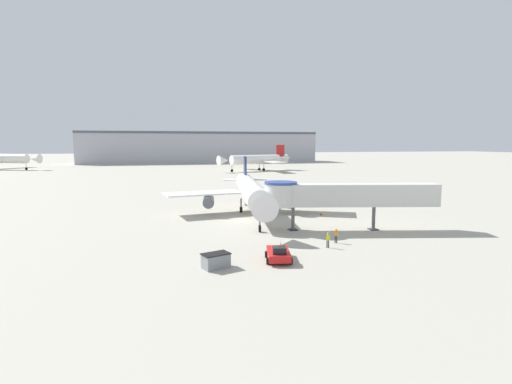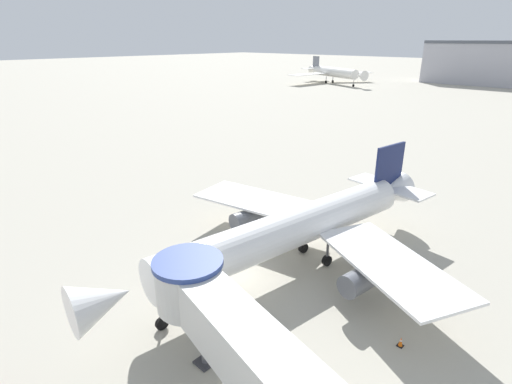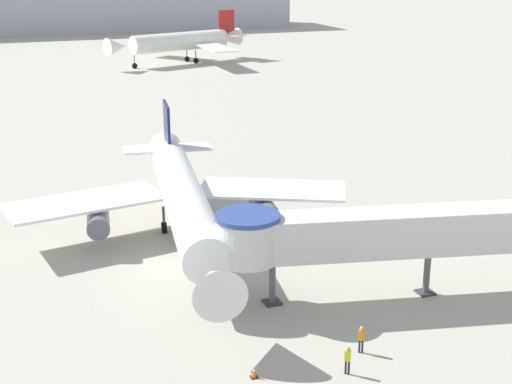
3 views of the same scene
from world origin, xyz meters
TOP-DOWN VIEW (x-y plane):
  - ground_plane at (0.00, 0.00)m, footprint 800.00×800.00m
  - main_airplane at (1.83, 4.29)m, footprint 27.55×32.34m
  - jet_bridge at (10.23, -9.12)m, footprint 21.78×7.59m
  - traffic_cone_starboard_wing at (12.29, 1.40)m, footprint 0.39×0.39m
  - background_jet_gray_tail at (-77.60, 131.76)m, footprint 36.99×38.87m

SIDE VIEW (x-z plane):
  - ground_plane at x=0.00m, z-range 0.00..0.00m
  - traffic_cone_starboard_wing at x=12.29m, z-range -0.02..0.64m
  - main_airplane at x=1.83m, z-range -0.64..8.00m
  - jet_bridge at x=10.23m, z-range 1.43..7.66m
  - background_jet_gray_tail at x=-77.60m, z-range -0.66..10.01m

